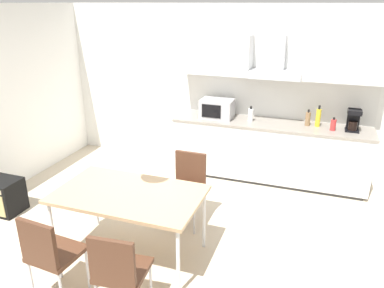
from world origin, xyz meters
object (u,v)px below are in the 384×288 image
microwave (217,109)px  bottle_brown (308,119)px  bottle_red (333,125)px  chair_near_right (118,268)px  guitar_amp (1,195)px  dining_table (129,197)px  coffee_maker (353,120)px  bottle_yellow (318,117)px  chair_far_right (188,181)px  pendant_lamp (122,99)px  bottle_white (251,115)px  chair_near_left (49,251)px

microwave → bottle_brown: 1.32m
bottle_red → chair_near_right: 3.50m
bottle_red → guitar_amp: (-3.91, -2.04, -0.74)m
dining_table → coffee_maker: bearing=47.6°
chair_near_right → dining_table: bearing=112.5°
microwave → coffee_maker: (1.91, 0.03, 0.01)m
coffee_maker → bottle_yellow: size_ratio=0.99×
chair_far_right → pendant_lamp: 1.47m
microwave → bottle_yellow: 1.46m
bottle_brown → bottle_white: bottle_brown is taller
chair_near_left → microwave: bearing=79.4°
bottle_red → chair_near_left: bearing=-125.9°
coffee_maker → microwave: bearing=-179.2°
bottle_yellow → chair_near_right: 3.52m
bottle_white → dining_table: (-0.76, -2.32, -0.29)m
coffee_maker → dining_table: size_ratio=0.20×
microwave → dining_table: (-0.25, -2.33, -0.33)m
dining_table → guitar_amp: bearing=173.2°
microwave → bottle_white: 0.52m
pendant_lamp → chair_near_right: bearing=-67.5°
dining_table → chair_near_left: size_ratio=1.70×
bottle_yellow → dining_table: size_ratio=0.21×
guitar_amp → chair_near_right: bearing=-24.4°
chair_far_right → chair_near_left: size_ratio=1.00×
bottle_brown → bottle_red: (0.34, -0.10, -0.02)m
chair_far_right → pendant_lamp: size_ratio=2.72×
bottle_yellow → pendant_lamp: size_ratio=0.95×
chair_near_left → bottle_white: bearing=70.7°
bottle_red → bottle_white: bearing=177.8°
bottle_brown → bottle_red: bearing=-17.0°
coffee_maker → pendant_lamp: size_ratio=0.94×
coffee_maker → chair_far_right: bearing=-139.8°
microwave → pendant_lamp: pendant_lamp is taller
bottle_brown → bottle_white: bearing=-175.7°
coffee_maker → bottle_white: 1.39m
bottle_red → dining_table: size_ratio=0.12×
bottle_yellow → guitar_amp: size_ratio=0.58×
bottle_red → dining_table: (-1.91, -2.28, -0.27)m
bottle_red → chair_near_left: bottle_red is taller
bottle_white → dining_table: size_ratio=0.15×
microwave → chair_near_right: bearing=-88.4°
coffee_maker → chair_far_right: coffee_maker is taller
bottle_red → chair_far_right: bottle_red is taller
bottle_red → bottle_yellow: (-0.20, 0.11, 0.05)m
microwave → guitar_amp: bearing=-137.0°
microwave → dining_table: microwave is taller
bottle_brown → chair_near_left: bottle_brown is taller
bottle_red → chair_near_left: size_ratio=0.21×
microwave → chair_far_right: 1.59m
bottle_brown → guitar_amp: bearing=-149.0°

